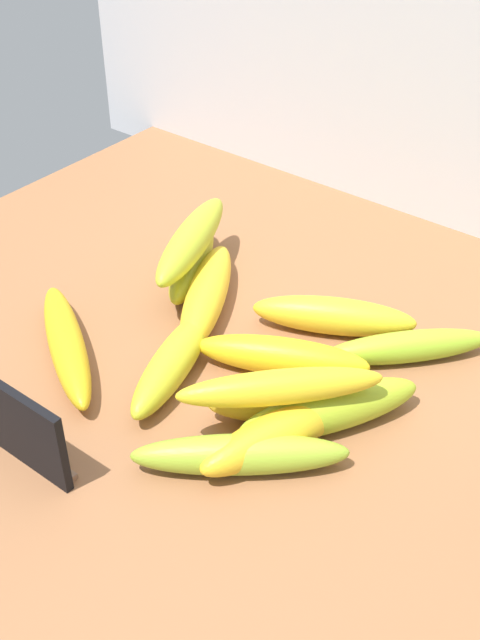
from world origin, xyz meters
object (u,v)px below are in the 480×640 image
at_px(chalkboard_sign, 23,431).
at_px(banana_5, 334,316).
at_px(banana_6, 282,432).
at_px(banana_12, 280,387).
at_px(banana_4, 330,409).
at_px(banana_10, 408,347).
at_px(banana_7, 293,401).
at_px(banana_2, 192,262).
at_px(banana_3, 240,454).
at_px(banana_8, 282,356).
at_px(banana_0, 207,295).
at_px(banana_9, 173,362).
at_px(banana_1, 66,344).
at_px(banana_11, 191,240).

xyz_separation_m(chalkboard_sign, banana_5, (0.11, 0.33, -0.02)).
xyz_separation_m(banana_6, banana_12, (-0.01, 0.01, 0.04)).
relative_size(banana_4, banana_10, 1.02).
xyz_separation_m(banana_4, banana_7, (-0.03, -0.01, -0.00)).
relative_size(banana_2, banana_4, 0.93).
bearing_deg(banana_10, banana_3, -100.64).
relative_size(banana_7, banana_8, 0.92).
xyz_separation_m(banana_6, banana_7, (-0.01, 0.04, -0.00)).
bearing_deg(banana_0, banana_4, -18.91).
bearing_deg(banana_12, banana_10, 76.23).
distance_m(banana_0, banana_10, 0.23).
relative_size(banana_2, banana_3, 0.88).
relative_size(banana_6, banana_10, 0.97).
relative_size(banana_0, banana_2, 1.16).
bearing_deg(banana_9, banana_1, -157.49).
relative_size(banana_0, banana_6, 1.14).
xyz_separation_m(banana_7, banana_8, (-0.05, 0.05, -0.00)).
xyz_separation_m(banana_6, banana_10, (0.03, 0.18, -0.00)).
xyz_separation_m(banana_0, banana_10, (0.22, 0.06, -0.00)).
height_order(banana_0, banana_1, banana_0).
bearing_deg(banana_1, banana_2, 89.56).
distance_m(banana_0, banana_1, 0.17).
bearing_deg(chalkboard_sign, banana_10, 59.58).
bearing_deg(banana_7, banana_8, 134.56).
bearing_deg(banana_4, banana_12, -130.66).
distance_m(banana_8, banana_12, 0.10).
height_order(chalkboard_sign, banana_12, chalkboard_sign).
xyz_separation_m(banana_8, banana_9, (-0.08, -0.07, -0.00)).
xyz_separation_m(banana_1, banana_5, (0.19, 0.21, 0.00)).
bearing_deg(chalkboard_sign, banana_5, 71.45).
distance_m(chalkboard_sign, banana_9, 0.17).
distance_m(banana_6, banana_8, 0.11).
relative_size(banana_6, banana_7, 1.05).
distance_m(banana_4, banana_9, 0.17).
height_order(banana_6, banana_8, banana_6).
distance_m(banana_5, banana_10, 0.09).
distance_m(banana_1, banana_6, 0.25).
distance_m(banana_2, banana_9, 0.19).
bearing_deg(banana_6, banana_12, 132.88).
relative_size(banana_7, banana_9, 0.95).
relative_size(banana_4, banana_7, 1.11).
relative_size(banana_11, banana_12, 1.03).
distance_m(banana_1, banana_11, 0.19).
bearing_deg(banana_12, banana_4, 49.34).
bearing_deg(banana_5, banana_6, -71.87).
height_order(banana_3, banana_4, banana_4).
bearing_deg(banana_9, banana_0, 113.16).
distance_m(banana_5, banana_7, 0.14).
xyz_separation_m(banana_10, banana_12, (-0.04, -0.17, 0.04)).
xyz_separation_m(chalkboard_sign, banana_0, (-0.02, 0.28, -0.02)).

